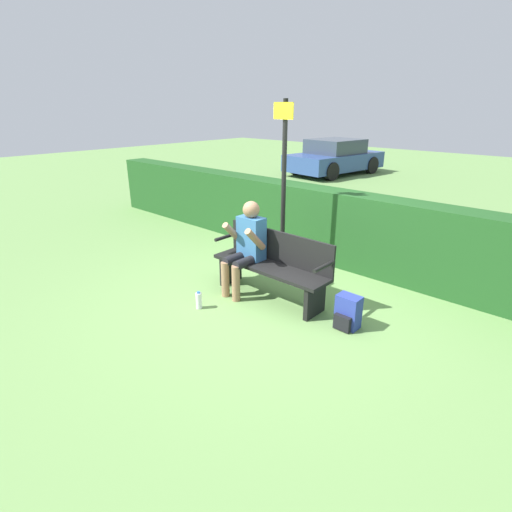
{
  "coord_description": "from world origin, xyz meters",
  "views": [
    {
      "loc": [
        3.19,
        -3.76,
        2.48
      ],
      "look_at": [
        -0.15,
        -0.1,
        0.6
      ],
      "focal_mm": 28.0,
      "sensor_mm": 36.0,
      "label": 1
    }
  ],
  "objects": [
    {
      "name": "ground_plane",
      "position": [
        0.0,
        0.0,
        0.0
      ],
      "size": [
        40.0,
        40.0,
        0.0
      ],
      "primitive_type": "plane",
      "color": "#668E4C"
    },
    {
      "name": "hedge_back",
      "position": [
        0.0,
        1.77,
        0.6
      ],
      "size": [
        12.0,
        0.49,
        1.19
      ],
      "color": "#1E4C1E",
      "rests_on": "ground"
    },
    {
      "name": "park_bench",
      "position": [
        0.0,
        0.06,
        0.47
      ],
      "size": [
        1.73,
        0.44,
        0.9
      ],
      "color": "black",
      "rests_on": "ground"
    },
    {
      "name": "person_seated",
      "position": [
        -0.37,
        -0.05,
        0.71
      ],
      "size": [
        0.51,
        0.58,
        1.28
      ],
      "color": "#336699",
      "rests_on": "ground"
    },
    {
      "name": "backpack",
      "position": [
        1.19,
        0.03,
        0.19
      ],
      "size": [
        0.28,
        0.24,
        0.4
      ],
      "color": "#283893",
      "rests_on": "ground"
    },
    {
      "name": "water_bottle",
      "position": [
        -0.46,
        -0.85,
        0.11
      ],
      "size": [
        0.08,
        0.08,
        0.24
      ],
      "color": "white",
      "rests_on": "ground"
    },
    {
      "name": "signpost",
      "position": [
        -0.49,
        0.88,
        1.42
      ],
      "size": [
        0.34,
        0.09,
        2.56
      ],
      "color": "black",
      "rests_on": "ground"
    },
    {
      "name": "parked_car",
      "position": [
        -4.97,
        9.56,
        0.61
      ],
      "size": [
        2.29,
        4.02,
        1.28
      ],
      "rotation": [
        0.0,
        0.0,
        1.44
      ],
      "color": "#2D4784",
      "rests_on": "ground"
    }
  ]
}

